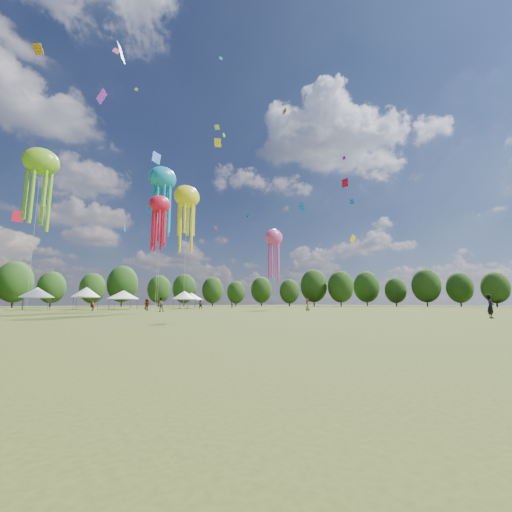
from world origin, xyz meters
TOP-DOWN VIEW (x-y plane):
  - ground at (0.00, 0.00)m, footprint 300.00×300.00m
  - observer_main at (6.54, -1.87)m, footprint 0.71×0.48m
  - spectator_near at (-7.27, 32.26)m, footprint 1.01×0.84m
  - spectators_far at (4.03, 46.65)m, footprint 34.01×32.89m
  - festival_tents at (-6.16, 55.61)m, footprint 34.58×12.51m
  - show_kites at (-3.65, 39.08)m, footprint 43.32×20.67m
  - small_kites at (-0.09, 43.98)m, footprint 79.25×66.24m
  - treeline at (-3.87, 62.51)m, footprint 201.57×95.24m

SIDE VIEW (x-z plane):
  - ground at x=0.00m, z-range 0.00..0.00m
  - spectators_far at x=4.03m, z-range -0.05..1.88m
  - observer_main at x=6.54m, z-range 0.00..1.88m
  - spectator_near at x=-7.27m, z-range 0.00..1.88m
  - festival_tents at x=-6.16m, z-range 0.83..5.02m
  - treeline at x=-3.87m, z-range -0.17..13.26m
  - show_kites at x=-3.65m, z-range 4.19..30.88m
  - small_kites at x=-0.09m, z-range 6.70..51.66m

